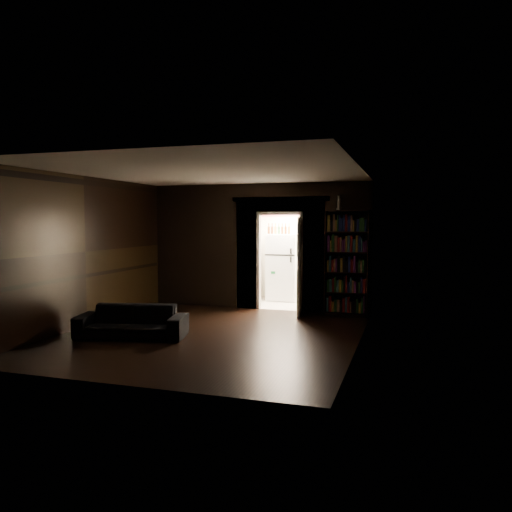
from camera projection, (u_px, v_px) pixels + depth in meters
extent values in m
plane|color=black|center=(211.00, 335.00, 8.60)|extent=(5.50, 5.50, 0.00)
cube|color=black|center=(208.00, 246.00, 11.53)|extent=(2.55, 0.10, 2.80)
cube|color=black|center=(335.00, 248.00, 10.65)|extent=(1.55, 0.10, 2.80)
cube|color=black|center=(280.00, 199.00, 10.95)|extent=(0.90, 0.10, 0.70)
cube|color=black|center=(85.00, 252.00, 9.25)|extent=(0.02, 5.50, 2.80)
cube|color=black|center=(359.00, 258.00, 7.76)|extent=(0.02, 5.50, 2.80)
cube|color=black|center=(120.00, 269.00, 5.88)|extent=(5.00, 0.02, 2.80)
cube|color=beige|center=(210.00, 172.00, 8.40)|extent=(5.00, 5.50, 0.02)
cube|color=white|center=(279.00, 263.00, 10.99)|extent=(1.04, 0.06, 2.17)
cube|color=beige|center=(289.00, 305.00, 11.93)|extent=(2.20, 1.80, 0.10)
cube|color=white|center=(297.00, 251.00, 12.65)|extent=(2.20, 0.10, 2.40)
cube|color=white|center=(247.00, 253.00, 12.15)|extent=(0.10, 1.60, 2.40)
cube|color=white|center=(333.00, 254.00, 11.53)|extent=(0.10, 1.60, 2.40)
cube|color=white|center=(289.00, 201.00, 11.76)|extent=(2.20, 1.80, 0.10)
cube|color=#CA6C71|center=(297.00, 211.00, 12.52)|extent=(2.00, 0.04, 0.26)
imported|color=black|center=(132.00, 317.00, 8.45)|extent=(1.95, 1.16, 0.70)
cube|color=black|center=(347.00, 263.00, 10.36)|extent=(0.90, 0.32, 2.20)
cube|color=white|center=(283.00, 267.00, 12.38)|extent=(0.88, 0.84, 1.65)
cube|color=white|center=(299.00, 266.00, 10.42)|extent=(0.19, 0.85, 2.05)
cube|color=white|center=(339.00, 203.00, 10.32)|extent=(0.11, 0.11, 0.30)
cube|color=black|center=(279.00, 229.00, 12.26)|extent=(0.66, 0.14, 0.27)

